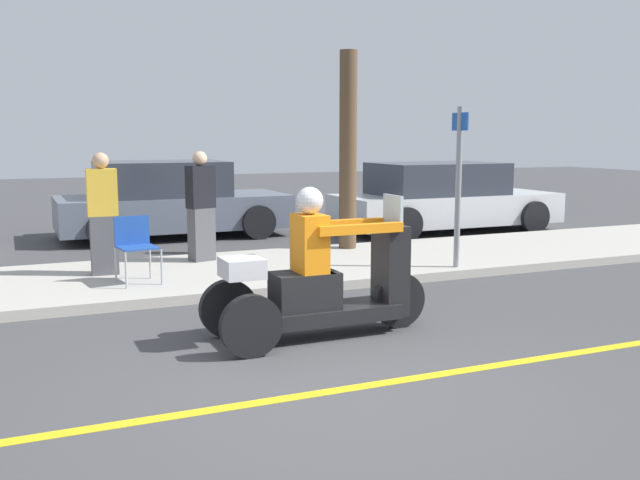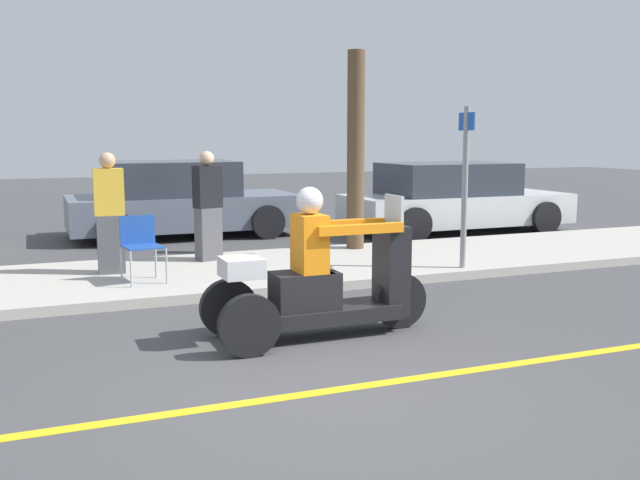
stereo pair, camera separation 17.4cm
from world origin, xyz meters
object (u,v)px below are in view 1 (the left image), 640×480
at_px(folding_chair_curbside, 135,242).
at_px(tree_trunk, 348,151).
at_px(spectator_with_child, 103,216).
at_px(motorcycle_trike, 321,284).
at_px(street_sign, 458,181).
at_px(parked_car_lot_center, 443,199).
at_px(parked_car_lot_left, 170,201).
at_px(spectator_far_back, 201,208).

xyz_separation_m(folding_chair_curbside, tree_trunk, (3.61, 1.40, 1.06)).
height_order(spectator_with_child, folding_chair_curbside, spectator_with_child).
xyz_separation_m(motorcycle_trike, street_sign, (2.95, 2.04, 0.80)).
distance_m(folding_chair_curbside, parked_car_lot_center, 7.38).
relative_size(parked_car_lot_left, street_sign, 1.95).
height_order(parked_car_lot_center, street_sign, street_sign).
bearing_deg(spectator_far_back, parked_car_lot_left, 85.63).
bearing_deg(tree_trunk, parked_car_lot_center, 31.27).
height_order(spectator_far_back, parked_car_lot_left, spectator_far_back).
height_order(motorcycle_trike, spectator_far_back, spectator_far_back).
height_order(spectator_with_child, tree_trunk, tree_trunk).
bearing_deg(parked_car_lot_center, parked_car_lot_left, 164.56).
bearing_deg(spectator_with_child, tree_trunk, 10.29).
height_order(motorcycle_trike, parked_car_lot_center, motorcycle_trike).
distance_m(motorcycle_trike, spectator_with_child, 3.84).
bearing_deg(parked_car_lot_left, folding_chair_curbside, -106.73).
bearing_deg(spectator_far_back, parked_car_lot_center, 20.44).
relative_size(motorcycle_trike, parked_car_lot_center, 0.49).
bearing_deg(parked_car_lot_left, tree_trunk, -56.17).
bearing_deg(parked_car_lot_left, motorcycle_trike, -90.78).
distance_m(parked_car_lot_left, tree_trunk, 4.07).
xyz_separation_m(parked_car_lot_center, tree_trunk, (-3.03, -1.84, 1.03)).
distance_m(spectator_far_back, street_sign, 3.69).
relative_size(spectator_far_back, folding_chair_curbside, 1.94).
xyz_separation_m(parked_car_lot_left, street_sign, (2.85, -5.42, 0.63)).
bearing_deg(spectator_far_back, folding_chair_curbside, -133.75).
xyz_separation_m(folding_chair_curbside, parked_car_lot_left, (1.41, 4.68, 0.06)).
relative_size(folding_chair_curbside, tree_trunk, 0.26).
bearing_deg(parked_car_lot_left, street_sign, -62.27).
bearing_deg(parked_car_lot_center, motorcycle_trike, -131.52).
xyz_separation_m(parked_car_lot_left, parked_car_lot_center, (5.22, -1.44, -0.02)).
bearing_deg(folding_chair_curbside, spectator_far_back, 46.25).
distance_m(folding_chair_curbside, street_sign, 4.37).
bearing_deg(folding_chair_curbside, tree_trunk, 21.22).
bearing_deg(parked_car_lot_center, folding_chair_curbside, -153.98).
distance_m(spectator_far_back, parked_car_lot_center, 5.86).
bearing_deg(tree_trunk, parked_car_lot_left, 123.83).
height_order(motorcycle_trike, street_sign, street_sign).
distance_m(motorcycle_trike, parked_car_lot_left, 7.46).
relative_size(folding_chair_curbside, parked_car_lot_center, 0.18).
relative_size(spectator_with_child, street_sign, 0.73).
height_order(spectator_far_back, street_sign, street_sign).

